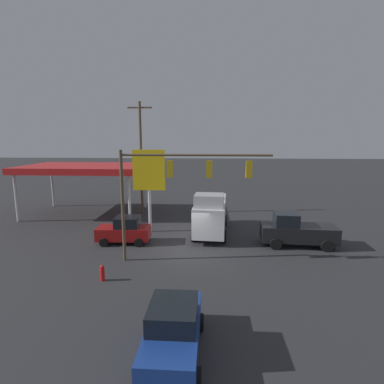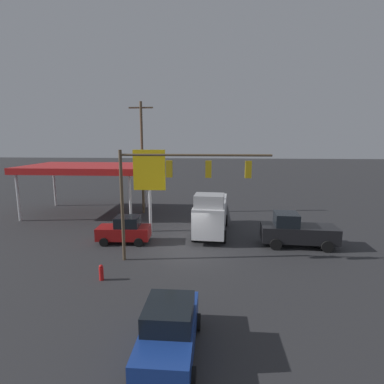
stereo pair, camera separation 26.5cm
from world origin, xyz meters
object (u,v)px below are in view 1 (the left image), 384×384
Objects in this scene: traffic_signal_assembly at (178,179)px; sedan_waiting at (173,329)px; pickup_parked at (296,231)px; fire_hydrant at (102,273)px; delivery_truck at (211,213)px; utility_pole at (141,156)px; hatchback_crossing at (125,230)px; price_sign at (149,173)px.

sedan_waiting is at bearing 94.83° from traffic_signal_assembly.
fire_hydrant is at bearing 30.53° from pickup_parked.
delivery_truck is 10.41m from fire_hydrant.
sedan_waiting is 7.00m from fire_hydrant.
traffic_signal_assembly is 0.81× the size of utility_pole.
fire_hydrant is at bearing -30.62° from delivery_truck.
delivery_truck is at bearing -124.41° from fire_hydrant.
pickup_parked is 13.42m from fire_hydrant.
sedan_waiting is (-4.97, 11.34, 0.00)m from hatchback_crossing.
price_sign is 9.88m from fire_hydrant.
delivery_truck reaches higher than pickup_parked.
pickup_parked reaches higher than sedan_waiting.
sedan_waiting is (7.42, 11.47, -0.16)m from pickup_parked.
price_sign reaches higher than delivery_truck.
hatchback_crossing is at bearing 3.92° from pickup_parked.
delivery_truck is 1.79× the size of hatchback_crossing.
sedan_waiting is (-0.69, 8.16, -4.25)m from traffic_signal_assembly.
pickup_parked is 6.03× the size of fire_hydrant.
utility_pole is 10.43m from delivery_truck.
pickup_parked is (-8.10, -3.31, -4.10)m from traffic_signal_assembly.
traffic_signal_assembly is at bearing -143.52° from fire_hydrant.
delivery_truck is (-4.98, 0.28, -3.13)m from price_sign.
pickup_parked is at bearing -152.79° from fire_hydrant.
utility_pole reaches higher than sedan_waiting.
pickup_parked is at bearing 166.38° from price_sign.
fire_hydrant is (-0.47, 6.00, -0.51)m from hatchback_crossing.
delivery_truck is 6.56m from pickup_parked.
delivery_truck is 1.31× the size of pickup_parked.
utility_pole reaches higher than traffic_signal_assembly.
hatchback_crossing is 12.38m from sedan_waiting.
sedan_waiting reaches higher than fire_hydrant.
sedan_waiting is 5.01× the size of fire_hydrant.
delivery_truck is 6.84m from hatchback_crossing.
delivery_truck is 13.95m from sedan_waiting.
hatchback_crossing is at bearing -85.53° from fire_hydrant.
traffic_signal_assembly is 9.23m from sedan_waiting.
price_sign is 5.89m from delivery_truck.
fire_hydrant is at bearing 36.48° from traffic_signal_assembly.
pickup_parked is (-13.09, 8.89, -4.77)m from utility_pole.
fire_hydrant is (-1.17, 15.02, -5.44)m from utility_pole.
delivery_truck is at bearing 176.80° from price_sign.
traffic_signal_assembly is 2.05× the size of sedan_waiting.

